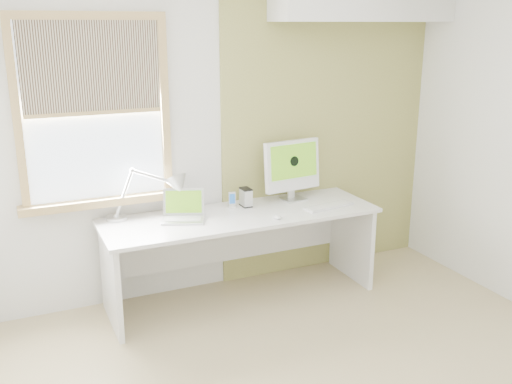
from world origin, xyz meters
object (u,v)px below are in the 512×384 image
desk (238,234)px  external_drive (246,197)px  imac (292,167)px  laptop (183,212)px  desk_lamp (167,190)px

desk → external_drive: 0.31m
external_drive → imac: (0.44, 0.02, 0.21)m
external_drive → imac: bearing=3.0°
desk → laptop: size_ratio=5.69×
desk_lamp → imac: size_ratio=1.31×
desk → external_drive: bearing=43.4°
desk → imac: imac is taller
external_drive → laptop: bearing=-170.1°
external_drive → desk_lamp: bearing=177.0°
desk_lamp → imac: bearing=-0.6°
laptop → imac: size_ratio=0.73×
desk_lamp → imac: (1.09, -0.01, 0.08)m
desk_lamp → imac: imac is taller
laptop → external_drive: size_ratio=2.52×
laptop → imac: 1.04m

